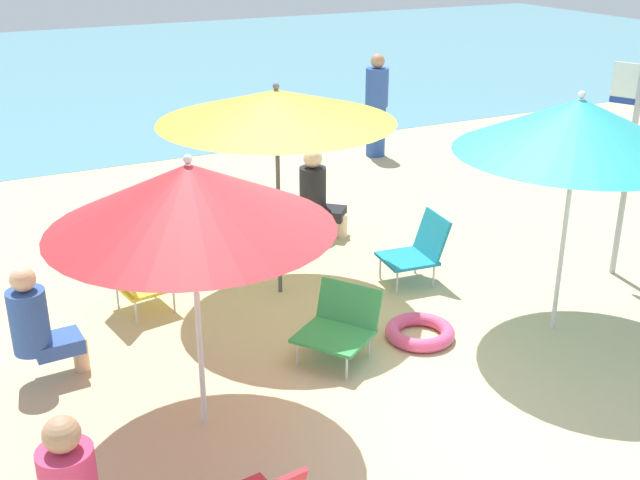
{
  "coord_description": "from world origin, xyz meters",
  "views": [
    {
      "loc": [
        -2.95,
        -4.68,
        3.32
      ],
      "look_at": [
        -0.09,
        1.04,
        0.7
      ],
      "focal_mm": 44.14,
      "sensor_mm": 36.0,
      "label": 1
    }
  ],
  "objects_px": {
    "umbrella_red": "(190,197)",
    "beach_chair_c": "(131,278)",
    "warning_sign": "(633,136)",
    "swim_ring": "(420,332)",
    "umbrella_yellow": "(276,106)",
    "person_a": "(38,323)",
    "person_d": "(317,192)",
    "beach_chair_a": "(340,323)",
    "beach_chair_b": "(418,248)",
    "person_b": "(376,106)",
    "umbrella_teal": "(578,126)"
  },
  "relations": [
    {
      "from": "umbrella_red",
      "to": "beach_chair_c",
      "type": "relative_size",
      "value": 2.91
    },
    {
      "from": "swim_ring",
      "to": "person_a",
      "type": "bearing_deg",
      "value": 165.68
    },
    {
      "from": "swim_ring",
      "to": "person_d",
      "type": "bearing_deg",
      "value": 83.73
    },
    {
      "from": "beach_chair_a",
      "to": "person_d",
      "type": "xyz_separation_m",
      "value": [
        1.02,
        2.46,
        0.22
      ]
    },
    {
      "from": "umbrella_yellow",
      "to": "person_a",
      "type": "xyz_separation_m",
      "value": [
        -2.26,
        -0.61,
        -1.31
      ]
    },
    {
      "from": "beach_chair_c",
      "to": "person_a",
      "type": "bearing_deg",
      "value": -148.15
    },
    {
      "from": "umbrella_yellow",
      "to": "beach_chair_c",
      "type": "distance_m",
      "value": 2.0
    },
    {
      "from": "umbrella_teal",
      "to": "person_b",
      "type": "relative_size",
      "value": 1.38
    },
    {
      "from": "beach_chair_c",
      "to": "swim_ring",
      "type": "xyz_separation_m",
      "value": [
        2.06,
        -1.54,
        -0.29
      ]
    },
    {
      "from": "umbrella_yellow",
      "to": "beach_chair_a",
      "type": "xyz_separation_m",
      "value": [
        -0.04,
        -1.3,
        -1.51
      ]
    },
    {
      "from": "beach_chair_b",
      "to": "beach_chair_c",
      "type": "relative_size",
      "value": 1.0
    },
    {
      "from": "beach_chair_a",
      "to": "warning_sign",
      "type": "bearing_deg",
      "value": 148.76
    },
    {
      "from": "person_d",
      "to": "umbrella_yellow",
      "type": "bearing_deg",
      "value": -88.05
    },
    {
      "from": "beach_chair_c",
      "to": "beach_chair_a",
      "type": "bearing_deg",
      "value": -57.6
    },
    {
      "from": "umbrella_yellow",
      "to": "warning_sign",
      "type": "relative_size",
      "value": 0.99
    },
    {
      "from": "person_b",
      "to": "person_a",
      "type": "bearing_deg",
      "value": -59.67
    },
    {
      "from": "umbrella_teal",
      "to": "warning_sign",
      "type": "height_order",
      "value": "warning_sign"
    },
    {
      "from": "warning_sign",
      "to": "beach_chair_c",
      "type": "bearing_deg",
      "value": 140.03
    },
    {
      "from": "umbrella_teal",
      "to": "beach_chair_b",
      "type": "distance_m",
      "value": 2.06
    },
    {
      "from": "umbrella_red",
      "to": "person_d",
      "type": "bearing_deg",
      "value": 51.03
    },
    {
      "from": "beach_chair_b",
      "to": "umbrella_teal",
      "type": "bearing_deg",
      "value": 117.01
    },
    {
      "from": "beach_chair_a",
      "to": "beach_chair_c",
      "type": "bearing_deg",
      "value": -82.81
    },
    {
      "from": "umbrella_teal",
      "to": "person_b",
      "type": "xyz_separation_m",
      "value": [
        1.36,
        5.39,
        -1.06
      ]
    },
    {
      "from": "umbrella_yellow",
      "to": "person_b",
      "type": "bearing_deg",
      "value": 48.87
    },
    {
      "from": "beach_chair_a",
      "to": "beach_chair_c",
      "type": "distance_m",
      "value": 1.98
    },
    {
      "from": "beach_chair_a",
      "to": "swim_ring",
      "type": "xyz_separation_m",
      "value": [
        0.74,
        -0.07,
        -0.23
      ]
    },
    {
      "from": "umbrella_yellow",
      "to": "umbrella_teal",
      "type": "distance_m",
      "value": 2.52
    },
    {
      "from": "person_d",
      "to": "person_b",
      "type": "bearing_deg",
      "value": 90.15
    },
    {
      "from": "person_b",
      "to": "warning_sign",
      "type": "height_order",
      "value": "warning_sign"
    },
    {
      "from": "umbrella_teal",
      "to": "person_d",
      "type": "relative_size",
      "value": 2.1
    },
    {
      "from": "beach_chair_b",
      "to": "person_a",
      "type": "height_order",
      "value": "person_a"
    },
    {
      "from": "beach_chair_b",
      "to": "beach_chair_c",
      "type": "distance_m",
      "value": 2.72
    },
    {
      "from": "umbrella_red",
      "to": "person_b",
      "type": "distance_m",
      "value": 7.05
    },
    {
      "from": "person_a",
      "to": "swim_ring",
      "type": "bearing_deg",
      "value": -17.77
    },
    {
      "from": "umbrella_teal",
      "to": "beach_chair_c",
      "type": "bearing_deg",
      "value": 148.79
    },
    {
      "from": "person_a",
      "to": "umbrella_teal",
      "type": "bearing_deg",
      "value": -19.08
    },
    {
      "from": "umbrella_teal",
      "to": "person_d",
      "type": "height_order",
      "value": "umbrella_teal"
    },
    {
      "from": "beach_chair_a",
      "to": "person_d",
      "type": "height_order",
      "value": "person_d"
    },
    {
      "from": "warning_sign",
      "to": "swim_ring",
      "type": "height_order",
      "value": "warning_sign"
    },
    {
      "from": "umbrella_yellow",
      "to": "beach_chair_c",
      "type": "height_order",
      "value": "umbrella_yellow"
    },
    {
      "from": "umbrella_teal",
      "to": "beach_chair_a",
      "type": "xyz_separation_m",
      "value": [
        -1.86,
        0.45,
        -1.52
      ]
    },
    {
      "from": "beach_chair_a",
      "to": "beach_chair_b",
      "type": "distance_m",
      "value": 1.62
    },
    {
      "from": "person_d",
      "to": "swim_ring",
      "type": "relative_size",
      "value": 1.68
    },
    {
      "from": "beach_chair_c",
      "to": "person_d",
      "type": "relative_size",
      "value": 0.68
    },
    {
      "from": "umbrella_yellow",
      "to": "person_a",
      "type": "bearing_deg",
      "value": -164.93
    },
    {
      "from": "umbrella_yellow",
      "to": "swim_ring",
      "type": "distance_m",
      "value": 2.32
    },
    {
      "from": "umbrella_teal",
      "to": "swim_ring",
      "type": "xyz_separation_m",
      "value": [
        -1.12,
        0.39,
        -1.75
      ]
    },
    {
      "from": "person_a",
      "to": "warning_sign",
      "type": "relative_size",
      "value": 0.45
    },
    {
      "from": "beach_chair_b",
      "to": "beach_chair_c",
      "type": "height_order",
      "value": "same"
    },
    {
      "from": "umbrella_red",
      "to": "beach_chair_c",
      "type": "height_order",
      "value": "umbrella_red"
    }
  ]
}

